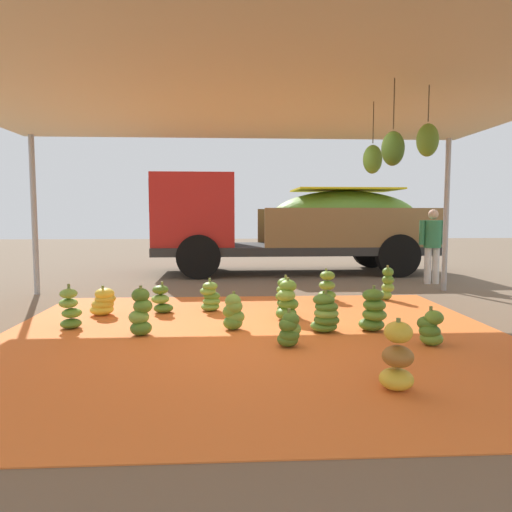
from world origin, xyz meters
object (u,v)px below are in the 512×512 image
object	(u,v)px
banana_bunch_3	(387,285)
banana_bunch_5	(70,310)
banana_bunch_4	(373,311)
banana_bunch_13	(327,287)
banana_bunch_2	(162,300)
worker_0	(433,241)
banana_bunch_7	(103,302)
banana_bunch_10	(397,359)
banana_bunch_1	(210,297)
banana_bunch_8	(287,301)
banana_bunch_12	(141,313)
banana_bunch_14	(289,330)
banana_bunch_9	(325,314)
banana_bunch_6	(431,329)
banana_bunch_0	(285,297)
banana_bunch_11	(233,313)
cargo_truck_main	(288,222)

from	to	relation	value
banana_bunch_3	banana_bunch_5	world-z (taller)	banana_bunch_3
banana_bunch_4	banana_bunch_13	world-z (taller)	banana_bunch_4
banana_bunch_2	worker_0	xyz separation A→B (m)	(5.23, 2.70, 0.71)
banana_bunch_4	banana_bunch_7	world-z (taller)	banana_bunch_4
banana_bunch_10	worker_0	world-z (taller)	worker_0
banana_bunch_1	banana_bunch_3	bearing A→B (deg)	14.34
banana_bunch_3	banana_bunch_10	xyz separation A→B (m)	(-1.28, -4.06, 0.00)
banana_bunch_8	banana_bunch_12	bearing A→B (deg)	-158.09
banana_bunch_1	banana_bunch_14	world-z (taller)	banana_bunch_1
banana_bunch_2	banana_bunch_5	world-z (taller)	banana_bunch_5
banana_bunch_9	banana_bunch_4	bearing A→B (deg)	2.72
banana_bunch_1	banana_bunch_2	world-z (taller)	banana_bunch_1
banana_bunch_1	banana_bunch_6	bearing A→B (deg)	-38.75
banana_bunch_0	banana_bunch_4	size ratio (longest dim) A/B	1.01
banana_bunch_7	banana_bunch_4	bearing A→B (deg)	-17.28
banana_bunch_3	banana_bunch_11	distance (m)	3.25
banana_bunch_2	banana_bunch_9	world-z (taller)	banana_bunch_9
banana_bunch_5	worker_0	bearing A→B (deg)	29.87
banana_bunch_9	banana_bunch_14	world-z (taller)	banana_bunch_9
banana_bunch_6	banana_bunch_8	world-z (taller)	banana_bunch_8
banana_bunch_4	banana_bunch_9	xyz separation A→B (m)	(-0.60, -0.03, -0.03)
banana_bunch_1	banana_bunch_11	distance (m)	1.23
banana_bunch_13	banana_bunch_1	bearing A→B (deg)	-157.23
banana_bunch_2	banana_bunch_4	distance (m)	3.04
banana_bunch_11	cargo_truck_main	distance (m)	6.12
banana_bunch_9	banana_bunch_10	xyz separation A→B (m)	(0.20, -1.94, 0.04)
banana_bunch_9	banana_bunch_11	size ratio (longest dim) A/B	1.07
banana_bunch_12	banana_bunch_7	bearing A→B (deg)	122.70
banana_bunch_11	worker_0	world-z (taller)	worker_0
banana_bunch_7	banana_bunch_14	xyz separation A→B (m)	(2.46, -1.77, -0.00)
banana_bunch_1	banana_bunch_8	bearing A→B (deg)	-30.73
banana_bunch_3	banana_bunch_4	xyz separation A→B (m)	(-0.88, -2.09, -0.01)
banana_bunch_2	worker_0	size ratio (longest dim) A/B	0.30
banana_bunch_11	worker_0	distance (m)	5.68
banana_bunch_2	banana_bunch_3	size ratio (longest dim) A/B	0.78
banana_bunch_9	banana_bunch_6	bearing A→B (deg)	-31.60
cargo_truck_main	worker_0	xyz separation A→B (m)	(2.77, -2.09, -0.36)
banana_bunch_6	banana_bunch_9	world-z (taller)	banana_bunch_9
banana_bunch_9	cargo_truck_main	world-z (taller)	cargo_truck_main
banana_bunch_4	banana_bunch_8	bearing A→B (deg)	144.71
banana_bunch_7	banana_bunch_10	size ratio (longest dim) A/B	0.74
banana_bunch_8	cargo_truck_main	world-z (taller)	cargo_truck_main
worker_0	banana_bunch_3	bearing A→B (deg)	-130.38
banana_bunch_7	banana_bunch_11	xyz separation A→B (m)	(1.86, -0.96, 0.03)
banana_bunch_0	worker_0	world-z (taller)	worker_0
banana_bunch_0	banana_bunch_10	bearing A→B (deg)	-79.09
cargo_truck_main	banana_bunch_2	bearing A→B (deg)	-117.18
banana_bunch_10	cargo_truck_main	size ratio (longest dim) A/B	0.09
banana_bunch_2	banana_bunch_6	distance (m)	3.74
banana_bunch_6	banana_bunch_14	world-z (taller)	banana_bunch_6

